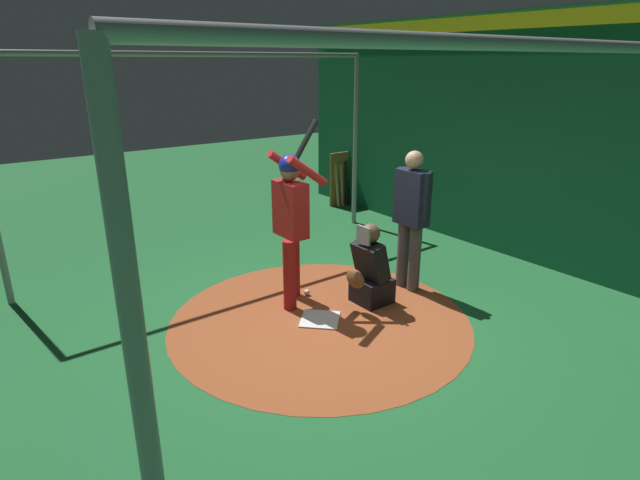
# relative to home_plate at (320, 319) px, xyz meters

# --- Properties ---
(ground_plane) EXTENTS (25.28, 25.28, 0.00)m
(ground_plane) POSITION_rel_home_plate_xyz_m (0.00, 0.00, -0.01)
(ground_plane) COLOR #216633
(dirt_circle) EXTENTS (3.34, 3.34, 0.01)m
(dirt_circle) POSITION_rel_home_plate_xyz_m (0.00, 0.00, -0.01)
(dirt_circle) COLOR #9E4C28
(dirt_circle) RESTS_ON ground
(home_plate) EXTENTS (0.59, 0.59, 0.01)m
(home_plate) POSITION_rel_home_plate_xyz_m (0.00, 0.00, 0.00)
(home_plate) COLOR white
(home_plate) RESTS_ON dirt_circle
(batter) EXTENTS (0.68, 0.49, 2.12)m
(batter) POSITION_rel_home_plate_xyz_m (-0.03, -0.58, 1.07)
(batter) COLOR maroon
(batter) RESTS_ON ground
(catcher) EXTENTS (0.58, 0.40, 0.99)m
(catcher) POSITION_rel_home_plate_xyz_m (-0.73, 0.00, 0.38)
(catcher) COLOR black
(catcher) RESTS_ON ground
(umpire) EXTENTS (0.22, 0.49, 1.75)m
(umpire) POSITION_rel_home_plate_xyz_m (-1.42, -0.04, 0.97)
(umpire) COLOR #4C4C51
(umpire) RESTS_ON ground
(back_wall) EXTENTS (0.23, 9.28, 3.39)m
(back_wall) POSITION_rel_home_plate_xyz_m (-3.56, 0.00, 1.70)
(back_wall) COLOR #145133
(back_wall) RESTS_ON ground
(cage_frame) EXTENTS (5.46, 5.22, 2.86)m
(cage_frame) POSITION_rel_home_plate_xyz_m (0.00, 0.00, 1.99)
(cage_frame) COLOR gray
(cage_frame) RESTS_ON ground
(bat_rack) EXTENTS (0.58, 0.18, 1.05)m
(bat_rack) POSITION_rel_home_plate_xyz_m (-3.31, -3.65, 0.48)
(bat_rack) COLOR olive
(bat_rack) RESTS_ON ground
(baseball_0) EXTENTS (0.07, 0.07, 0.07)m
(baseball_0) POSITION_rel_home_plate_xyz_m (-0.26, -0.61, 0.03)
(baseball_0) COLOR white
(baseball_0) RESTS_ON dirt_circle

